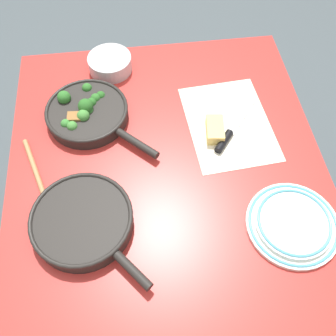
{
  "coord_description": "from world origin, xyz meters",
  "views": [
    {
      "loc": [
        0.58,
        -0.07,
        1.69
      ],
      "look_at": [
        0.0,
        0.0,
        0.77
      ],
      "focal_mm": 40.0,
      "sensor_mm": 36.0,
      "label": 1
    }
  ],
  "objects_px": {
    "grater_knife": "(230,132)",
    "prep_bowl_steel": "(110,63)",
    "cheese_block": "(215,130)",
    "dinner_plate_stack": "(293,224)",
    "skillet_broccoli": "(87,113)",
    "skillet_eggs": "(83,221)",
    "wooden_spoon": "(44,197)"
  },
  "relations": [
    {
      "from": "grater_knife",
      "to": "prep_bowl_steel",
      "type": "relative_size",
      "value": 1.43
    },
    {
      "from": "grater_knife",
      "to": "cheese_block",
      "type": "bearing_deg",
      "value": 122.42
    },
    {
      "from": "prep_bowl_steel",
      "to": "dinner_plate_stack",
      "type": "bearing_deg",
      "value": 34.8
    },
    {
      "from": "grater_knife",
      "to": "cheese_block",
      "type": "distance_m",
      "value": 0.05
    },
    {
      "from": "cheese_block",
      "to": "skillet_broccoli",
      "type": "bearing_deg",
      "value": -105.9
    },
    {
      "from": "skillet_broccoli",
      "to": "prep_bowl_steel",
      "type": "distance_m",
      "value": 0.23
    },
    {
      "from": "skillet_eggs",
      "to": "wooden_spoon",
      "type": "relative_size",
      "value": 1.01
    },
    {
      "from": "wooden_spoon",
      "to": "dinner_plate_stack",
      "type": "xyz_separation_m",
      "value": [
        0.17,
        0.67,
        0.0
      ]
    },
    {
      "from": "wooden_spoon",
      "to": "dinner_plate_stack",
      "type": "relative_size",
      "value": 1.34
    },
    {
      "from": "grater_knife",
      "to": "cheese_block",
      "type": "xyz_separation_m",
      "value": [
        -0.01,
        -0.05,
        0.01
      ]
    },
    {
      "from": "wooden_spoon",
      "to": "grater_knife",
      "type": "xyz_separation_m",
      "value": [
        -0.16,
        0.57,
        0.0
      ]
    },
    {
      "from": "grater_knife",
      "to": "prep_bowl_steel",
      "type": "distance_m",
      "value": 0.49
    },
    {
      "from": "dinner_plate_stack",
      "to": "prep_bowl_steel",
      "type": "bearing_deg",
      "value": -145.2
    },
    {
      "from": "skillet_eggs",
      "to": "grater_knife",
      "type": "relative_size",
      "value": 1.58
    },
    {
      "from": "skillet_eggs",
      "to": "prep_bowl_steel",
      "type": "xyz_separation_m",
      "value": [
        -0.59,
        0.1,
        0.0
      ]
    },
    {
      "from": "skillet_eggs",
      "to": "grater_knife",
      "type": "bearing_deg",
      "value": 80.41
    },
    {
      "from": "skillet_broccoli",
      "to": "skillet_eggs",
      "type": "xyz_separation_m",
      "value": [
        0.38,
        -0.02,
        -0.0
      ]
    },
    {
      "from": "grater_knife",
      "to": "cheese_block",
      "type": "height_order",
      "value": "cheese_block"
    },
    {
      "from": "grater_knife",
      "to": "dinner_plate_stack",
      "type": "distance_m",
      "value": 0.34
    },
    {
      "from": "skillet_eggs",
      "to": "dinner_plate_stack",
      "type": "bearing_deg",
      "value": 43.74
    },
    {
      "from": "wooden_spoon",
      "to": "prep_bowl_steel",
      "type": "relative_size",
      "value": 2.23
    },
    {
      "from": "wooden_spoon",
      "to": "dinner_plate_stack",
      "type": "bearing_deg",
      "value": 56.98
    },
    {
      "from": "skillet_eggs",
      "to": "grater_knife",
      "type": "xyz_separation_m",
      "value": [
        -0.26,
        0.46,
        -0.02
      ]
    },
    {
      "from": "wooden_spoon",
      "to": "prep_bowl_steel",
      "type": "xyz_separation_m",
      "value": [
        -0.5,
        0.21,
        0.02
      ]
    },
    {
      "from": "cheese_block",
      "to": "dinner_plate_stack",
      "type": "height_order",
      "value": "cheese_block"
    },
    {
      "from": "dinner_plate_stack",
      "to": "prep_bowl_steel",
      "type": "height_order",
      "value": "prep_bowl_steel"
    },
    {
      "from": "skillet_eggs",
      "to": "wooden_spoon",
      "type": "height_order",
      "value": "skillet_eggs"
    },
    {
      "from": "skillet_broccoli",
      "to": "dinner_plate_stack",
      "type": "distance_m",
      "value": 0.7
    },
    {
      "from": "grater_knife",
      "to": "wooden_spoon",
      "type": "bearing_deg",
      "value": 144.06
    },
    {
      "from": "wooden_spoon",
      "to": "prep_bowl_steel",
      "type": "height_order",
      "value": "prep_bowl_steel"
    },
    {
      "from": "skillet_broccoli",
      "to": "prep_bowl_steel",
      "type": "bearing_deg",
      "value": 113.38
    },
    {
      "from": "skillet_broccoli",
      "to": "cheese_block",
      "type": "xyz_separation_m",
      "value": [
        0.11,
        0.39,
        -0.01
      ]
    }
  ]
}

